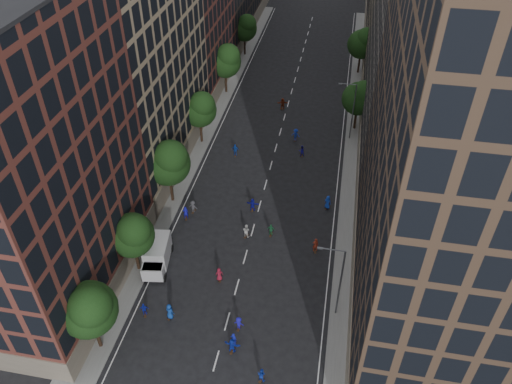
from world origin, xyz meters
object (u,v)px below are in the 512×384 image
(streetlamp_far, at_px, (352,109))
(cargo_van, at_px, (157,255))
(skater_1, at_px, (234,340))
(skater_2, at_px, (261,375))
(skater_0, at_px, (170,312))
(streetlamp_near, at_px, (338,279))

(streetlamp_far, height_order, cargo_van, streetlamp_far)
(skater_1, bearing_deg, skater_2, 142.96)
(cargo_van, xyz_separation_m, skater_0, (3.62, -6.63, -0.59))
(skater_1, height_order, skater_2, skater_1)
(streetlamp_near, relative_size, skater_0, 4.79)
(streetlamp_far, relative_size, skater_0, 4.79)
(streetlamp_far, distance_m, skater_0, 40.19)
(skater_2, bearing_deg, streetlamp_near, -105.94)
(streetlamp_near, relative_size, streetlamp_far, 1.00)
(streetlamp_near, relative_size, skater_2, 5.79)
(skater_1, xyz_separation_m, skater_2, (3.25, -3.09, -0.04))
(skater_1, distance_m, skater_2, 4.48)
(cargo_van, relative_size, skater_2, 3.69)
(streetlamp_near, xyz_separation_m, skater_0, (-16.07, -3.60, -4.22))
(cargo_van, relative_size, skater_0, 3.06)
(streetlamp_near, bearing_deg, streetlamp_far, 90.00)
(cargo_van, distance_m, skater_0, 7.58)
(streetlamp_near, distance_m, skater_2, 11.28)
(streetlamp_far, relative_size, skater_1, 5.52)
(streetlamp_near, relative_size, skater_1, 5.52)
(skater_0, bearing_deg, streetlamp_far, -94.61)
(cargo_van, bearing_deg, streetlamp_far, 48.26)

